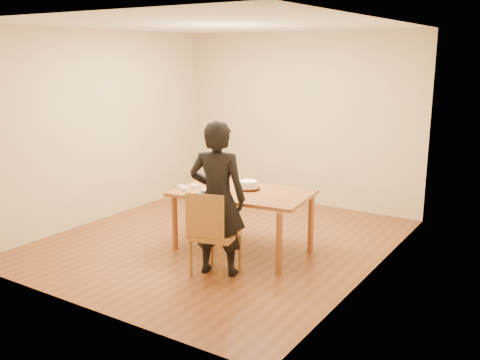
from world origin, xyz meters
The scene contains 16 objects.
room_shell centered at (0.00, 0.34, 1.35)m, with size 4.00×4.50×2.70m.
dining_table centered at (0.43, -0.15, 0.73)m, with size 1.62×0.96×0.04m, color brown.
dining_chair centered at (0.58, -0.92, 0.45)m, with size 0.45×0.45×0.04m, color brown.
cake_plate centered at (0.44, -0.03, 0.76)m, with size 0.29×0.29×0.02m, color #B8250C.
cake centered at (0.44, -0.03, 0.81)m, with size 0.23×0.23×0.07m, color white.
frosting_dome centered at (0.44, -0.03, 0.86)m, with size 0.23×0.23×0.03m, color white.
frosting_tub centered at (0.17, -0.55, 0.79)m, with size 0.09×0.09×0.08m, color white.
frosting_lid centered at (0.01, -0.57, 0.75)m, with size 0.09×0.09×0.01m, color #1B1692.
frosting_dollop centered at (0.01, -0.57, 0.77)m, with size 0.04×0.04×0.02m, color white.
ramekin_green centered at (-0.16, -0.50, 0.77)m, with size 0.09×0.09×0.04m, color white.
ramekin_yellow centered at (-0.14, -0.33, 0.77)m, with size 0.09×0.09×0.04m, color white.
ramekin_multi centered at (-0.29, -0.43, 0.77)m, with size 0.08×0.08×0.04m, color white.
candy_box_pink centered at (-0.06, 0.20, 0.76)m, with size 0.12×0.06×0.02m, color #D1316F.
candy_box_green centered at (-0.06, 0.20, 0.78)m, with size 0.12×0.06×0.02m, color green.
spatula centered at (0.32, -0.66, 0.75)m, with size 0.16×0.02×0.01m, color black.
person centered at (0.58, -0.88, 0.85)m, with size 0.62×0.41×1.70m, color black.
Camera 1 is at (3.77, -5.39, 2.36)m, focal length 40.00 mm.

